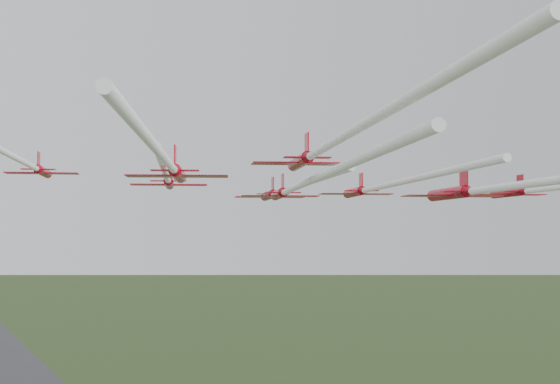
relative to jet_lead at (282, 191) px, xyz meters
name	(u,v)px	position (x,y,z in m)	size (l,w,h in m)	color
jet_lead	(282,191)	(0.00, 0.00, 0.00)	(20.41, 55.01, 2.95)	#B00417
jet_row2_left	(167,178)	(-15.67, -1.85, 1.12)	(19.60, 49.18, 2.92)	#B00417
jet_row2_right	(378,187)	(6.65, -11.87, 0.05)	(21.21, 53.59, 2.86)	#B00417
jet_row3_left	(14,157)	(-34.23, -15.87, 1.52)	(21.03, 61.42, 2.37)	#B00417
jet_row3_mid	(299,186)	(-10.10, -24.28, -0.89)	(24.34, 61.54, 2.64)	#B00417
jet_row3_right	(558,188)	(18.07, -28.34, -0.56)	(17.81, 48.97, 2.45)	#B00417
jet_row4_left	(169,164)	(-23.55, -27.44, 0.38)	(21.87, 48.86, 2.89)	#B00417
jet_row4_right	(509,186)	(1.69, -39.11, -1.39)	(20.32, 56.00, 2.87)	#B00417
jet_trail_solo	(327,146)	(-17.47, -42.77, 0.61)	(18.42, 47.60, 2.44)	#B00417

